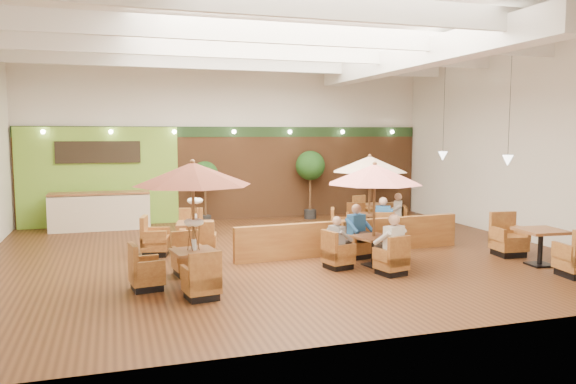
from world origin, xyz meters
name	(u,v)px	position (x,y,z in m)	size (l,w,h in m)	color
room	(278,109)	(0.25, 1.22, 3.63)	(14.04, 14.00, 5.52)	#381E0F
service_counter	(100,211)	(-4.40, 5.10, 0.58)	(3.00, 0.75, 1.18)	beige
booth_divider	(352,237)	(1.68, -0.46, 0.42)	(6.12, 0.18, 0.85)	brown
table_0	(190,196)	(-2.56, -2.29, 1.79)	(2.41, 2.51, 2.50)	brown
table_1	(372,191)	(1.56, -1.79, 1.72)	(2.29, 2.40, 2.37)	brown
table_2	(369,180)	(3.06, 1.47, 1.66)	(2.50, 2.50, 2.41)	brown
table_3	(185,236)	(-2.31, 0.79, 0.45)	(1.89, 2.73, 1.56)	brown
table_4	(540,248)	(5.24, -2.92, 0.40)	(1.03, 2.87, 1.06)	brown
table_5	(374,214)	(4.30, 3.67, 0.32)	(0.94, 2.36, 0.84)	brown
topiary_0	(205,177)	(-1.08, 5.30, 1.55)	(0.90, 0.90, 2.08)	black
topiary_1	(310,168)	(2.62, 5.30, 1.78)	(1.03, 1.03, 2.39)	black
topiary_2	(371,176)	(4.96, 5.30, 1.47)	(0.85, 0.85, 1.98)	black
diner_0	(392,239)	(1.62, -2.65, 0.78)	(0.47, 0.43, 0.86)	silver
diner_1	(358,226)	(1.62, -0.92, 0.78)	(0.46, 0.42, 0.84)	#265EA5
diner_2	(338,236)	(0.75, -1.79, 0.73)	(0.37, 0.40, 0.72)	gray
diner_3	(383,215)	(3.06, 0.59, 0.76)	(0.45, 0.43, 0.81)	#265EA5
diner_4	(396,210)	(3.94, 1.47, 0.76)	(0.44, 0.46, 0.80)	silver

